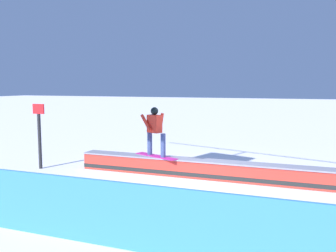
% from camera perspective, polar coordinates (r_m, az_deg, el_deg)
% --- Properties ---
extents(ground_plane, '(120.00, 120.00, 0.00)m').
position_cam_1_polar(ground_plane, '(10.19, 5.90, -8.09)').
color(ground_plane, white).
extents(grind_box, '(7.53, 0.56, 0.51)m').
position_cam_1_polar(grind_box, '(10.14, 5.91, -6.83)').
color(grind_box, red).
rests_on(grind_box, ground_plane).
extents(snowboarder, '(1.50, 0.86, 1.41)m').
position_cam_1_polar(snowboarder, '(10.46, -2.04, -0.58)').
color(snowboarder, '#C41E85').
rests_on(snowboarder, grind_box).
extents(safety_fence, '(8.93, 0.12, 1.07)m').
position_cam_1_polar(safety_fence, '(5.83, -6.09, -13.88)').
color(safety_fence, '#3782E4').
rests_on(safety_fence, ground_plane).
extents(trail_marker, '(0.40, 0.10, 1.98)m').
position_cam_1_polar(trail_marker, '(11.75, -19.41, -1.22)').
color(trail_marker, '#262628').
rests_on(trail_marker, ground_plane).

